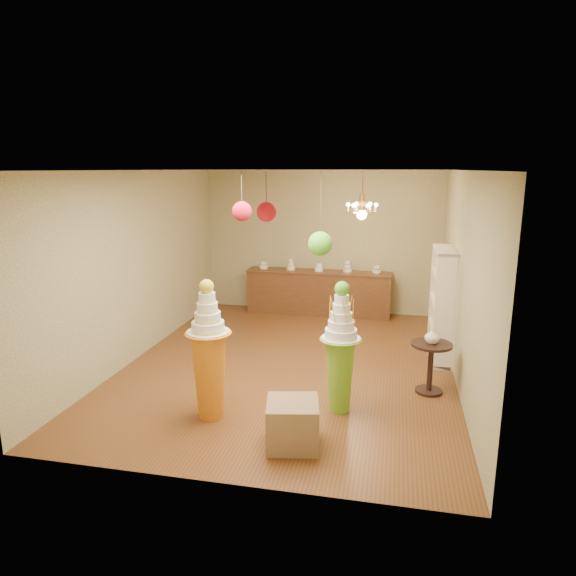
% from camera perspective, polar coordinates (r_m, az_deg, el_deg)
% --- Properties ---
extents(floor, '(6.50, 6.50, 0.00)m').
position_cam_1_polar(floor, '(8.24, 0.22, -8.40)').
color(floor, brown).
rests_on(floor, ground).
extents(ceiling, '(6.50, 6.50, 0.00)m').
position_cam_1_polar(ceiling, '(7.66, 0.24, 12.96)').
color(ceiling, white).
rests_on(ceiling, ground).
extents(wall_back, '(5.00, 0.04, 3.00)m').
position_cam_1_polar(wall_back, '(10.97, 3.71, 5.13)').
color(wall_back, tan).
rests_on(wall_back, ground).
extents(wall_front, '(5.00, 0.04, 3.00)m').
position_cam_1_polar(wall_front, '(4.78, -7.79, -5.59)').
color(wall_front, tan).
rests_on(wall_front, ground).
extents(wall_left, '(0.04, 6.50, 3.00)m').
position_cam_1_polar(wall_left, '(8.66, -16.19, 2.48)').
color(wall_left, tan).
rests_on(wall_left, ground).
extents(wall_right, '(0.04, 6.50, 3.00)m').
position_cam_1_polar(wall_right, '(7.71, 18.74, 1.04)').
color(wall_right, tan).
rests_on(wall_right, ground).
extents(pedestal_green, '(0.58, 0.58, 1.70)m').
position_cam_1_polar(pedestal_green, '(6.50, 5.83, -7.82)').
color(pedestal_green, '#6DAF26').
rests_on(pedestal_green, floor).
extents(pedestal_orange, '(0.55, 0.55, 1.75)m').
position_cam_1_polar(pedestal_orange, '(6.40, -8.73, -8.26)').
color(pedestal_orange, orange).
rests_on(pedestal_orange, floor).
extents(burlap_riser, '(0.67, 0.67, 0.52)m').
position_cam_1_polar(burlap_riser, '(5.90, 0.50, -14.84)').
color(burlap_riser, '#8A6C4B').
rests_on(burlap_riser, floor).
extents(sideboard, '(3.04, 0.54, 1.16)m').
position_cam_1_polar(sideboard, '(10.89, 3.41, -0.41)').
color(sideboard, '#55311A').
rests_on(sideboard, floor).
extents(shelving_unit, '(0.33, 1.20, 1.80)m').
position_cam_1_polar(shelving_unit, '(8.60, 16.79, -1.71)').
color(shelving_unit, silver).
rests_on(shelving_unit, floor).
extents(round_table, '(0.65, 0.65, 0.71)m').
position_cam_1_polar(round_table, '(7.34, 15.57, -7.80)').
color(round_table, black).
rests_on(round_table, floor).
extents(vase, '(0.24, 0.24, 0.21)m').
position_cam_1_polar(vase, '(7.22, 15.74, -5.14)').
color(vase, silver).
rests_on(vase, round_table).
extents(pom_red_left, '(0.24, 0.24, 0.59)m').
position_cam_1_polar(pom_red_left, '(6.17, -5.13, 8.49)').
color(pom_red_left, '#3E392D').
rests_on(pom_red_left, ceiling).
extents(pom_green_mid, '(0.30, 0.30, 1.04)m').
position_cam_1_polar(pom_green_mid, '(6.42, 3.60, 4.95)').
color(pom_green_mid, '#3E392D').
rests_on(pom_green_mid, ceiling).
extents(pom_red_right, '(0.19, 0.19, 0.46)m').
position_cam_1_polar(pom_red_right, '(4.75, -2.42, 8.47)').
color(pom_red_right, '#3E392D').
rests_on(pom_red_right, ceiling).
extents(chandelier, '(0.58, 0.58, 0.85)m').
position_cam_1_polar(chandelier, '(9.00, 8.20, 8.41)').
color(chandelier, '#C48545').
rests_on(chandelier, ceiling).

